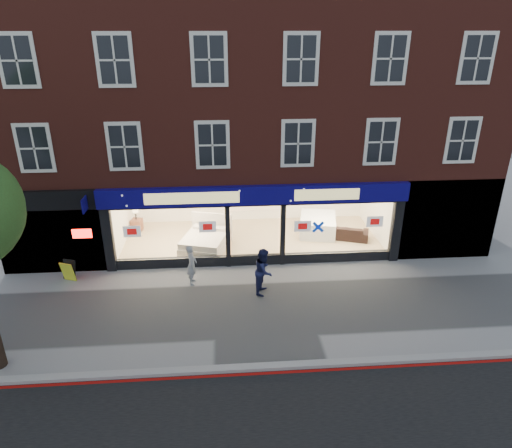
{
  "coord_description": "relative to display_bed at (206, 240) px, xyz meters",
  "views": [
    {
      "loc": [
        -1.19,
        -12.7,
        8.58
      ],
      "look_at": [
        -0.02,
        2.5,
        1.97
      ],
      "focal_mm": 32.0,
      "sensor_mm": 36.0,
      "label": 1
    }
  ],
  "objects": [
    {
      "name": "pedestrian_grey",
      "position": [
        -0.42,
        -2.66,
        0.32
      ],
      "size": [
        0.39,
        0.57,
        1.5
      ],
      "primitive_type": "imported",
      "rotation": [
        0.0,
        0.0,
        1.52
      ],
      "color": "#989C9F",
      "rests_on": "ground"
    },
    {
      "name": "a_board",
      "position": [
        -4.94,
        -2.11,
        -0.05
      ],
      "size": [
        0.59,
        0.48,
        0.78
      ],
      "primitive_type": "cube",
      "rotation": [
        0.0,
        0.0,
        -0.35
      ],
      "color": "yellow",
      "rests_on": "ground"
    },
    {
      "name": "mattress_stack",
      "position": [
        4.93,
        1.12,
        0.05
      ],
      "size": [
        1.89,
        2.2,
        0.76
      ],
      "rotation": [
        0.0,
        0.0,
        -0.21
      ],
      "color": "silver",
      "rests_on": "showroom_floor"
    },
    {
      "name": "sofa",
      "position": [
        6.0,
        0.49,
        -0.04
      ],
      "size": [
        2.17,
        1.39,
        0.59
      ],
      "primitive_type": "imported",
      "rotation": [
        0.0,
        0.0,
        2.82
      ],
      "color": "black",
      "rests_on": "showroom_floor"
    },
    {
      "name": "kerb_stone",
      "position": [
        1.96,
        -7.38,
        -0.38
      ],
      "size": [
        60.0,
        0.25,
        0.12
      ],
      "primitive_type": "cube",
      "color": "gray",
      "rests_on": "ground"
    },
    {
      "name": "ground",
      "position": [
        1.96,
        -4.48,
        -0.44
      ],
      "size": [
        120.0,
        120.0,
        0.0
      ],
      "primitive_type": "plane",
      "color": "gray",
      "rests_on": "ground"
    },
    {
      "name": "bedside_table",
      "position": [
        -3.14,
        1.99,
        -0.06
      ],
      "size": [
        0.54,
        0.54,
        0.55
      ],
      "primitive_type": "cube",
      "rotation": [
        0.0,
        0.0,
        -0.22
      ],
      "color": "brown",
      "rests_on": "showroom_floor"
    },
    {
      "name": "pedestrian_blue",
      "position": [
        2.1,
        -3.46,
        0.4
      ],
      "size": [
        0.86,
        0.97,
        1.67
      ],
      "primitive_type": "imported",
      "rotation": [
        0.0,
        0.0,
        1.24
      ],
      "color": "#16193F",
      "rests_on": "ground"
    },
    {
      "name": "building",
      "position": [
        1.95,
        2.46,
        6.24
      ],
      "size": [
        19.0,
        8.26,
        10.3
      ],
      "color": "maroon",
      "rests_on": "ground"
    },
    {
      "name": "kerb_line",
      "position": [
        1.96,
        -7.58,
        -0.43
      ],
      "size": [
        60.0,
        0.1,
        0.01
      ],
      "primitive_type": "cube",
      "color": "#8C0A07",
      "rests_on": "ground"
    },
    {
      "name": "showroom_floor",
      "position": [
        1.96,
        0.77,
        -0.39
      ],
      "size": [
        11.0,
        4.5,
        0.1
      ],
      "primitive_type": "cube",
      "color": "tan",
      "rests_on": "ground"
    },
    {
      "name": "display_bed",
      "position": [
        0.0,
        0.0,
        0.0
      ],
      "size": [
        2.26,
        2.52,
        1.19
      ],
      "rotation": [
        0.0,
        0.0,
        -0.29
      ],
      "color": "beige",
      "rests_on": "showroom_floor"
    }
  ]
}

